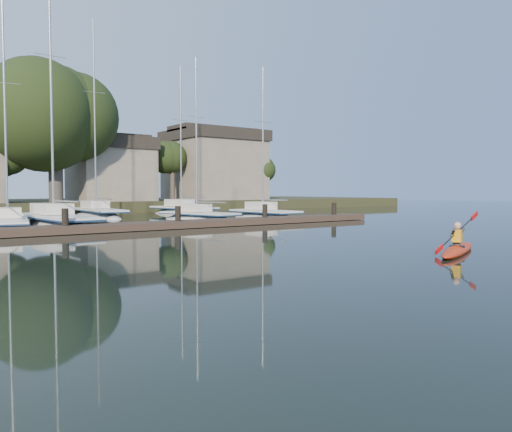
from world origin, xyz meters
TOP-DOWN VIEW (x-y plane):
  - ground at (0.00, 0.00)m, footprint 160.00×160.00m
  - kayak at (5.36, -1.29)m, footprint 4.39×2.30m
  - dock at (0.00, 14.00)m, footprint 34.00×2.00m
  - sailboat_1 at (-4.80, 18.08)m, footprint 3.44×8.30m
  - sailboat_2 at (-2.27, 18.59)m, footprint 3.13×10.07m
  - sailboat_3 at (7.06, 18.83)m, footprint 3.43×7.78m
  - sailboat_4 at (12.02, 18.01)m, footprint 2.49×7.25m
  - sailboat_6 at (3.17, 27.78)m, footprint 2.52×10.41m
  - sailboat_7 at (10.32, 27.24)m, footprint 3.51×8.84m
  - shore at (1.61, 40.29)m, footprint 90.00×25.25m

SIDE VIEW (x-z plane):
  - sailboat_7 at x=10.32m, z-range -7.14..6.73m
  - sailboat_2 at x=-2.27m, z-range -8.41..8.00m
  - sailboat_4 at x=12.02m, z-range -6.28..5.89m
  - sailboat_6 at x=3.17m, z-range -8.41..8.03m
  - sailboat_3 at x=7.06m, z-range -6.26..5.90m
  - sailboat_1 at x=-4.80m, z-range -6.78..6.42m
  - ground at x=0.00m, z-range 0.00..0.00m
  - kayak at x=5.36m, z-range -0.55..0.90m
  - dock at x=0.00m, z-range -0.70..1.10m
  - shore at x=1.61m, z-range -3.15..9.60m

